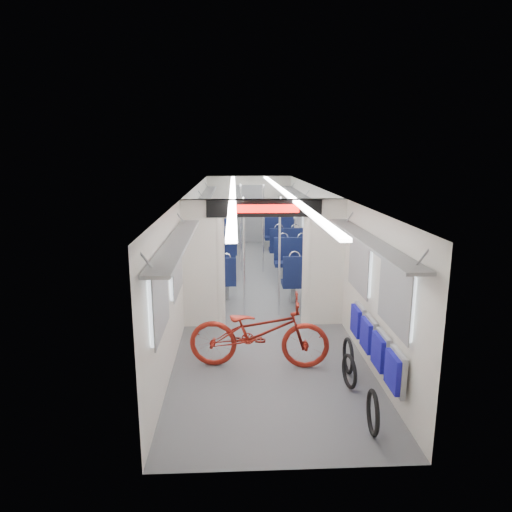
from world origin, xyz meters
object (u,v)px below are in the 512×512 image
(bike_hoop_a, at_px, (373,415))
(seat_bay_near_right, at_px, (298,266))
(stanchion_far_right, at_px, (263,229))
(stanchion_near_left, at_px, (244,258))
(bicycle, at_px, (259,332))
(stanchion_near_right, at_px, (279,257))
(bike_hoop_c, at_px, (348,357))
(seat_bay_far_left, at_px, (221,240))
(bike_hoop_b, at_px, (349,373))
(seat_bay_far_right, at_px, (283,238))
(stanchion_far_left, at_px, (241,228))
(seat_bay_near_left, at_px, (217,267))
(flip_bench, at_px, (374,343))

(bike_hoop_a, relative_size, seat_bay_near_right, 0.23)
(stanchion_far_right, bearing_deg, stanchion_near_left, -99.82)
(bicycle, bearing_deg, stanchion_near_right, -7.28)
(bike_hoop_a, xyz_separation_m, bike_hoop_c, (0.08, 1.45, 0.00))
(bike_hoop_a, xyz_separation_m, stanchion_near_right, (-0.68, 3.89, 0.92))
(seat_bay_far_left, bearing_deg, bike_hoop_b, -75.94)
(bike_hoop_b, distance_m, seat_bay_near_right, 4.53)
(seat_bay_far_right, bearing_deg, stanchion_far_right, -111.30)
(seat_bay_far_left, height_order, seat_bay_far_right, same)
(stanchion_near_left, relative_size, stanchion_far_right, 1.00)
(seat_bay_near_right, distance_m, seat_bay_far_left, 3.71)
(stanchion_far_left, bearing_deg, stanchion_near_left, -89.96)
(bike_hoop_a, bearing_deg, bike_hoop_b, 90.34)
(bike_hoop_a, height_order, seat_bay_far_right, seat_bay_far_right)
(seat_bay_near_right, bearing_deg, stanchion_far_right, 113.54)
(seat_bay_near_left, height_order, stanchion_far_right, stanchion_far_right)
(bike_hoop_a, bearing_deg, seat_bay_near_left, 108.93)
(bike_hoop_a, distance_m, seat_bay_near_left, 5.98)
(seat_bay_near_left, height_order, seat_bay_far_left, seat_bay_far_left)
(stanchion_near_right, bearing_deg, seat_bay_near_right, 69.91)
(stanchion_near_right, height_order, stanchion_far_right, same)
(flip_bench, relative_size, stanchion_far_right, 0.91)
(seat_bay_near_right, xyz_separation_m, seat_bay_far_right, (-0.00, 3.43, 0.01))
(seat_bay_near_left, bearing_deg, flip_bench, -63.02)
(flip_bench, xyz_separation_m, stanchion_near_right, (-1.03, 2.74, 0.57))
(seat_bay_far_left, bearing_deg, stanchion_far_left, -67.70)
(bike_hoop_b, bearing_deg, flip_bench, 18.87)
(bike_hoop_a, height_order, bike_hoop_b, bike_hoop_a)
(stanchion_near_left, bearing_deg, bike_hoop_a, -70.78)
(bike_hoop_b, bearing_deg, bike_hoop_a, -89.66)
(seat_bay_near_left, bearing_deg, stanchion_near_left, -71.69)
(seat_bay_near_left, distance_m, stanchion_far_left, 1.87)
(stanchion_near_left, xyz_separation_m, stanchion_far_right, (0.57, 3.31, 0.00))
(seat_bay_far_left, bearing_deg, stanchion_near_right, -75.44)
(bike_hoop_a, xyz_separation_m, seat_bay_near_left, (-1.94, 5.65, 0.29))
(stanchion_near_right, distance_m, stanchion_far_left, 3.49)
(flip_bench, distance_m, seat_bay_near_left, 5.05)
(seat_bay_near_right, distance_m, seat_bay_far_right, 3.43)
(bicycle, bearing_deg, stanchion_far_right, 1.58)
(seat_bay_far_right, bearing_deg, flip_bench, -86.94)
(bicycle, xyz_separation_m, stanchion_near_left, (-0.17, 2.14, 0.61))
(bike_hoop_b, xyz_separation_m, seat_bay_near_right, (-0.06, 4.52, 0.35))
(flip_bench, bearing_deg, stanchion_near_right, 110.57)
(seat_bay_far_right, relative_size, stanchion_near_left, 1.00)
(bicycle, distance_m, stanchion_near_right, 2.31)
(seat_bay_near_left, distance_m, seat_bay_far_right, 3.82)
(bike_hoop_b, height_order, bike_hoop_c, bike_hoop_c)
(bicycle, relative_size, stanchion_far_right, 0.89)
(bike_hoop_a, xyz_separation_m, seat_bay_far_right, (-0.07, 8.99, 0.34))
(seat_bay_far_left, distance_m, stanchion_far_left, 1.65)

